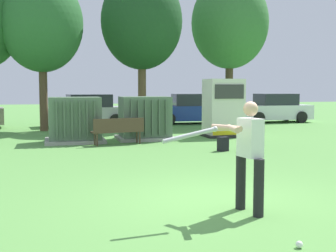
{
  "coord_description": "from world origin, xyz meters",
  "views": [
    {
      "loc": [
        -2.7,
        -7.17,
        1.95
      ],
      "look_at": [
        0.1,
        3.5,
        1.0
      ],
      "focal_mm": 47.57,
      "sensor_mm": 36.0,
      "label": 1
    }
  ],
  "objects": [
    {
      "name": "seated_spectator",
      "position": [
        3.28,
        5.31,
        0.38
      ],
      "size": [
        0.67,
        0.79,
        0.96
      ],
      "color": "tan",
      "rests_on": "ground"
    },
    {
      "name": "parked_car_right_of_center",
      "position": [
        4.68,
        16.07,
        0.75
      ],
      "size": [
        4.31,
        2.15,
        1.62
      ],
      "color": "navy",
      "rests_on": "ground"
    },
    {
      "name": "transformer_west",
      "position": [
        -1.9,
        9.02,
        0.79
      ],
      "size": [
        2.1,
        1.7,
        1.62
      ],
      "color": "#9E9B93",
      "rests_on": "ground"
    },
    {
      "name": "tree_center_right",
      "position": [
        1.59,
        14.14,
        5.12
      ],
      "size": [
        3.91,
        3.91,
        7.47
      ],
      "color": "brown",
      "rests_on": "ground"
    },
    {
      "name": "batter",
      "position": [
        0.2,
        -0.91,
        0.98
      ],
      "size": [
        1.62,
        0.74,
        1.74
      ],
      "color": "black",
      "rests_on": "ground"
    },
    {
      "name": "park_bench",
      "position": [
        -0.5,
        7.92,
        0.54
      ],
      "size": [
        1.84,
        0.71,
        0.92
      ],
      "color": "#4C3828",
      "rests_on": "ground"
    },
    {
      "name": "tree_center_left",
      "position": [
        -3.03,
        13.74,
        4.79
      ],
      "size": [
        3.66,
        3.66,
        6.99
      ],
      "color": "brown",
      "rests_on": "ground"
    },
    {
      "name": "generator_enclosure",
      "position": [
        3.97,
        9.49,
        1.14
      ],
      "size": [
        1.6,
        1.4,
        2.3
      ],
      "color": "#262626",
      "rests_on": "ground"
    },
    {
      "name": "ground_plane",
      "position": [
        0.0,
        0.0,
        0.0
      ],
      "size": [
        96.0,
        96.0,
        0.0
      ],
      "primitive_type": "plane",
      "color": "#5B9947"
    },
    {
      "name": "transformer_mid_west",
      "position": [
        0.7,
        9.23,
        0.79
      ],
      "size": [
        2.1,
        1.7,
        1.62
      ],
      "color": "#9E9B93",
      "rests_on": "ground"
    },
    {
      "name": "sports_ball",
      "position": [
        0.18,
        -2.48,
        0.04
      ],
      "size": [
        0.09,
        0.09,
        0.09
      ],
      "primitive_type": "sphere",
      "color": "white",
      "rests_on": "ground"
    },
    {
      "name": "tree_right",
      "position": [
        6.63,
        15.33,
        5.38
      ],
      "size": [
        4.11,
        4.11,
        7.85
      ],
      "color": "#4C3828",
      "rests_on": "ground"
    },
    {
      "name": "parked_car_left_of_center",
      "position": [
        -0.94,
        15.77,
        0.75
      ],
      "size": [
        4.38,
        2.31,
        1.62
      ],
      "color": "#B2B2B7",
      "rests_on": "ground"
    },
    {
      "name": "parked_car_rightmost",
      "position": [
        9.55,
        15.75,
        0.75
      ],
      "size": [
        4.21,
        1.93,
        1.62
      ],
      "color": "silver",
      "rests_on": "ground"
    },
    {
      "name": "backpack",
      "position": [
        2.4,
        5.58,
        0.21
      ],
      "size": [
        0.36,
        0.32,
        0.44
      ],
      "color": "black",
      "rests_on": "ground"
    }
  ]
}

